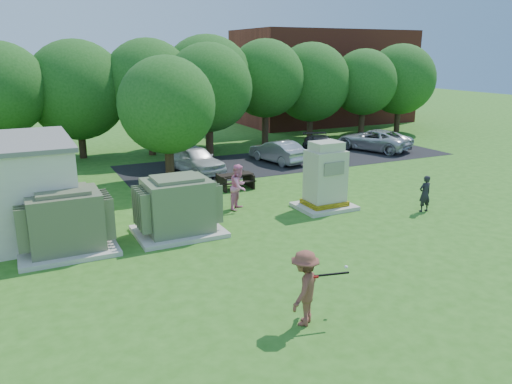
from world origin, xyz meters
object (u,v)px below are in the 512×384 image
transformer_right (178,207)px  car_silver_a (278,151)px  batter (304,288)px  car_silver_b (373,140)px  picnic_table (235,179)px  generator_cabinet (325,180)px  person_at_picnic (239,187)px  car_dark (321,147)px  transformer_left (65,223)px  person_by_generator (425,194)px  car_white (195,159)px

transformer_right → car_silver_a: transformer_right is taller
batter → car_silver_b: size_ratio=0.37×
picnic_table → generator_cabinet: bearing=-65.3°
transformer_right → person_at_picnic: bearing=28.6°
car_dark → transformer_left: bearing=-128.7°
transformer_right → batter: 7.19m
picnic_table → car_silver_a: size_ratio=0.42×
batter → car_silver_a: (7.95, 15.94, -0.27)m
batter → generator_cabinet: bearing=-166.8°
person_by_generator → car_silver_a: person_by_generator is taller
person_by_generator → car_dark: 11.10m
car_dark → picnic_table: bearing=-129.0°
car_white → transformer_right: bearing=-125.7°
transformer_left → car_silver_b: (19.81, 9.35, -0.29)m
car_silver_a → person_by_generator: bearing=84.3°
generator_cabinet → picnic_table: 4.94m
car_silver_a → car_silver_b: car_silver_b is taller
person_by_generator → car_white: (-5.99, 10.50, -0.03)m
person_by_generator → person_at_picnic: bearing=-26.3°
person_by_generator → person_at_picnic: size_ratio=0.80×
batter → picnic_table: bearing=-146.4°
transformer_left → person_by_generator: bearing=-8.1°
generator_cabinet → batter: bearing=-126.6°
batter → person_at_picnic: size_ratio=0.99×
transformer_right → car_dark: 14.85m
transformer_right → batter: bearing=-83.6°
transformer_right → car_white: 9.34m
transformer_right → person_at_picnic: size_ratio=1.62×
picnic_table → batter: batter is taller
generator_cabinet → person_by_generator: generator_cabinet is taller
transformer_left → picnic_table: transformer_left is taller
transformer_left → car_white: bearing=49.5°
batter → transformer_right: bearing=-123.7°
transformer_right → picnic_table: size_ratio=1.84×
person_at_picnic → person_by_generator: bearing=-70.4°
transformer_left → transformer_right: size_ratio=1.00×
car_white → car_dark: (8.19, 0.38, -0.08)m
generator_cabinet → batter: 9.18m
person_at_picnic → picnic_table: bearing=27.4°
person_at_picnic → car_white: 6.93m
car_white → transformer_left: bearing=-143.3°
person_by_generator → transformer_right: bearing=-8.7°
generator_cabinet → car_white: (-2.65, 8.37, -0.50)m
transformer_right → picnic_table: bearing=47.7°
generator_cabinet → picnic_table: (-2.04, 4.43, -0.77)m
transformer_right → car_silver_a: 12.42m
car_white → car_dark: car_white is taller
person_at_picnic → car_silver_a: person_at_picnic is taller
person_by_generator → car_white: person_by_generator is taller
transformer_right → car_silver_b: size_ratio=0.61×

